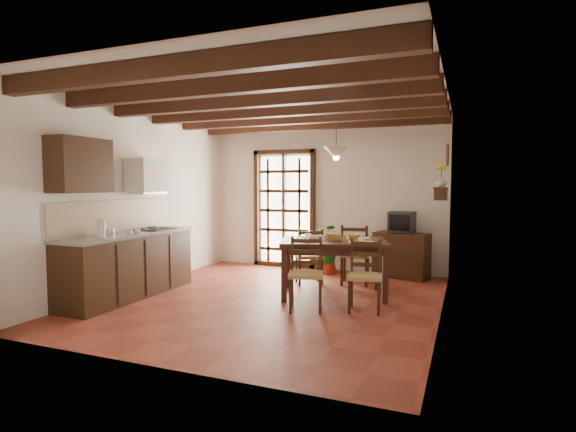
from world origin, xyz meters
The scene contains 25 objects.
ground_plane centered at (0.00, 0.00, 0.00)m, with size 5.00×5.00×0.00m, color maroon.
room_shell centered at (0.00, 0.00, 1.82)m, with size 4.52×5.02×2.81m.
ceiling_beams centered at (0.00, 0.00, 2.69)m, with size 4.50×4.34×0.20m.
french_door centered at (-0.80, 2.45, 1.18)m, with size 1.26×0.11×2.32m.
kitchen_counter centered at (-1.96, -0.60, 0.47)m, with size 0.64×2.25×1.38m.
upper_cabinet centered at (-2.08, -1.30, 1.85)m, with size 0.35×0.80×0.70m, color black.
range_hood centered at (-2.05, -0.05, 1.73)m, with size 0.38×0.60×0.54m.
counter_items centered at (-1.95, -0.51, 0.96)m, with size 0.50×1.43×0.25m.
dining_table centered at (0.75, 0.55, 0.71)m, with size 1.72×1.37×0.81m.
chair_near_left centered at (0.62, -0.29, 0.29)m, with size 0.53×0.52×0.93m.
chair_near_right centered at (1.34, -0.06, 0.28)m, with size 0.47×0.46×0.90m.
chair_far_left centered at (0.16, 1.17, 0.28)m, with size 0.56×0.55×0.91m.
chair_far_right centered at (0.87, 1.39, 0.30)m, with size 0.50×0.48×0.97m.
table_setting centered at (0.75, 0.55, 0.90)m, with size 1.09×0.73×0.10m.
table_bowl centered at (0.48, 0.52, 0.84)m, with size 0.22×0.22×0.05m, color white.
sideboard centered at (1.48, 2.23, 0.39)m, with size 0.91×0.41×0.78m, color black.
crt_tv centered at (1.48, 2.22, 0.97)m, with size 0.45×0.42×0.36m.
fuse_box centered at (1.50, 2.48, 1.75)m, with size 0.25×0.03×0.32m, color white.
plant_pot centered at (0.19, 2.14, 0.11)m, with size 0.33×0.33×0.20m, color maroon.
potted_plant centered at (0.19, 2.14, 0.57)m, with size 1.69×1.45×1.89m, color #144C19.
wall_shelf centered at (2.14, 1.60, 1.51)m, with size 0.20×0.42×0.20m.
shelf_vase centered at (2.14, 1.60, 1.65)m, with size 0.15×0.15×0.15m, color #B2BFB2.
shelf_flowers centered at (2.14, 1.60, 1.86)m, with size 0.14×0.14×0.36m.
framed_picture centered at (2.22, 1.60, 2.05)m, with size 0.03×0.32×0.32m.
pendant_lamp centered at (0.75, 0.65, 2.08)m, with size 0.36×0.36×0.84m.
Camera 1 is at (2.52, -5.64, 1.61)m, focal length 28.00 mm.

